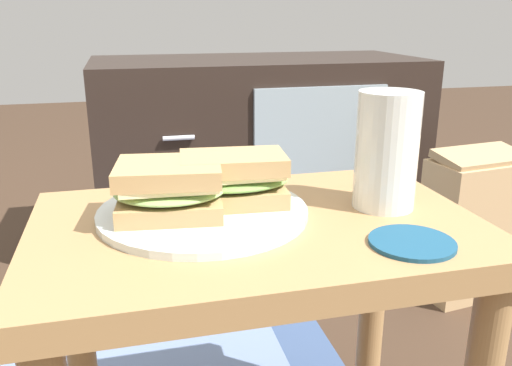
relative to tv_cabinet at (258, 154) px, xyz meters
name	(u,v)px	position (x,y,z in m)	size (l,w,h in m)	color
side_table	(257,285)	(-0.24, -0.95, 0.08)	(0.56, 0.36, 0.46)	#A37A4C
tv_cabinet	(258,154)	(0.00, 0.00, 0.00)	(0.96, 0.46, 0.58)	black
area_rug	(37,354)	(-0.62, -0.48, -0.29)	(1.27, 0.61, 0.01)	#384C72
plate	(203,212)	(-0.30, -0.91, 0.17)	(0.27, 0.27, 0.01)	silver
sandwich_front	(169,189)	(-0.35, -0.92, 0.21)	(0.15, 0.12, 0.07)	tan
sandwich_back	(233,179)	(-0.26, -0.90, 0.21)	(0.15, 0.10, 0.07)	tan
beer_glass	(386,152)	(-0.06, -0.94, 0.25)	(0.08, 0.08, 0.15)	silver
coaster	(412,243)	(-0.09, -1.06, 0.17)	(0.10, 0.10, 0.01)	navy
paper_bag	(472,226)	(0.45, -0.46, -0.10)	(0.26, 0.17, 0.39)	tan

